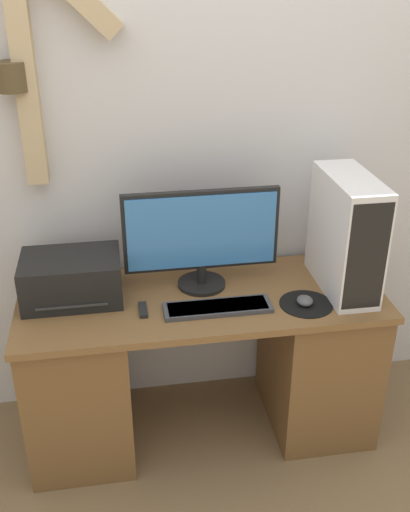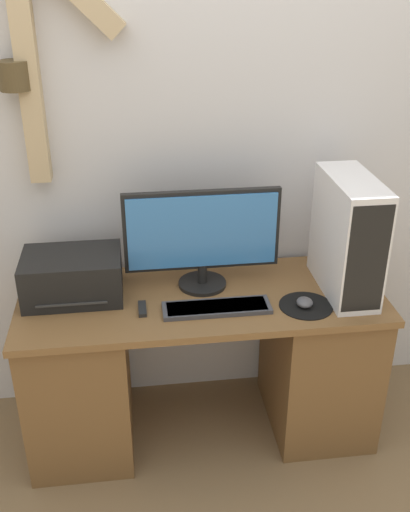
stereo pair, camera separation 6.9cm
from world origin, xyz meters
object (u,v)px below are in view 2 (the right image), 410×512
Objects in this scene: computer_tower at (348,236)px; monitor at (202,235)px; mouse at (305,302)px; printer at (73,276)px; remote_control at (142,309)px; keyboard at (217,308)px.

monitor is at bearing 169.21° from computer_tower.
printer is (-0.91, 0.21, 0.07)m from mouse.
printer is at bearing 167.25° from mouse.
computer_tower is 1.24× the size of printer.
printer is 0.32m from remote_control.
monitor is 0.30m from keyboard.
computer_tower is at bearing 4.33° from remote_control.
monitor is 0.49m from mouse.
computer_tower is (0.54, 0.10, 0.23)m from keyboard.
mouse is 0.64m from remote_control.
monitor is at bearing 2.39° from printer.
remote_control is at bearing -146.33° from monitor.
mouse is (0.38, -0.23, -0.21)m from monitor.
mouse is 0.18× the size of printer.
printer is 3.78× the size of remote_control.
keyboard is (0.03, -0.21, -0.22)m from monitor.
computer_tower reaches higher than keyboard.
computer_tower is 1.12m from printer.
remote_control is (-0.29, 0.03, -0.00)m from keyboard.
remote_control is (-0.83, -0.06, -0.24)m from computer_tower.
computer_tower is (0.19, 0.12, 0.22)m from mouse.
mouse is 0.70× the size of remote_control.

